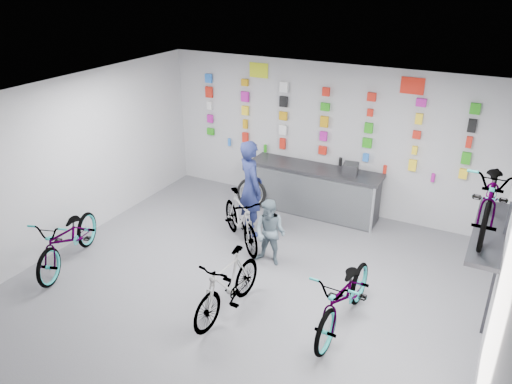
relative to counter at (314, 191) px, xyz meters
The scene contains 19 objects.
floor 3.57m from the counter, 90.00° to the right, with size 8.00×8.00×0.00m, color #525257.
ceiling 4.34m from the counter, 90.00° to the right, with size 8.00×8.00×0.00m, color white.
wall_back 1.11m from the counter, 90.00° to the left, with size 7.00×7.00×0.00m, color #BABABD.
wall_left 5.08m from the counter, 134.67° to the right, with size 8.00×8.00×0.00m, color #BABABD.
wall_right 5.08m from the counter, 45.33° to the right, with size 8.00×8.00×0.00m, color #BABABD.
counter is the anchor object (origin of this frame).
merch_wall 1.38m from the counter, 96.43° to the left, with size 5.57×0.08×1.55m.
wall_bracket 4.18m from the counter, 35.12° to the right, with size 0.39×1.90×2.00m.
sign_left 2.73m from the counter, 163.67° to the left, with size 0.42×0.02×0.30m, color #D0E01C.
sign_right 2.78m from the counter, 15.36° to the left, with size 0.42×0.02×0.30m, color red.
bike_left 4.75m from the counter, 128.06° to the right, with size 0.66×1.90×1.00m, color gray.
bike_center 3.63m from the counter, 88.16° to the right, with size 0.46×1.62×0.97m, color gray.
bike_right 3.56m from the counter, 61.23° to the right, with size 0.67×1.92×1.01m, color gray.
bike_service 1.92m from the counter, 111.48° to the right, with size 0.47×1.66×0.99m, color gray.
bike_wall 4.30m from the counter, 35.76° to the right, with size 0.63×1.80×0.95m, color gray.
clerk 1.58m from the counter, 119.75° to the right, with size 0.67×0.44×1.84m, color #19214E.
customer 2.13m from the counter, 88.48° to the right, with size 0.57×0.44×1.17m, color slate.
spare_wheel 1.31m from the counter, 163.49° to the right, with size 0.67×0.24×0.66m.
register 0.96m from the counter, ahead, with size 0.28×0.30×0.22m, color black.
Camera 1 is at (3.27, -5.19, 4.68)m, focal length 35.00 mm.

